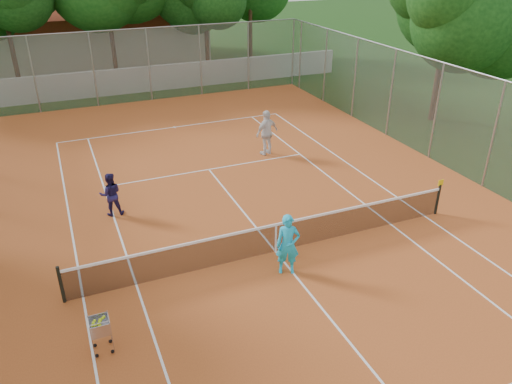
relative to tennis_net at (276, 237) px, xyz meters
name	(u,v)px	position (x,y,z in m)	size (l,w,h in m)	color
ground	(276,252)	(0.00, 0.00, -0.51)	(120.00, 120.00, 0.00)	#13330E
court_pad	(276,252)	(0.00, 0.00, -0.50)	(18.00, 34.00, 0.02)	#B35522
court_lines	(276,251)	(0.00, 0.00, -0.49)	(10.98, 23.78, 0.01)	white
tennis_net	(276,237)	(0.00, 0.00, 0.00)	(11.88, 0.10, 0.98)	black
perimeter_fence	(277,192)	(0.00, 0.00, 1.49)	(18.00, 34.00, 4.00)	slate
boundary_wall	(144,79)	(0.00, 19.00, 0.24)	(26.00, 0.30, 1.50)	silver
clubhouse	(88,31)	(-2.00, 29.00, 1.69)	(16.40, 9.00, 4.40)	beige
player_near	(288,245)	(-0.12, -1.02, 0.39)	(0.64, 0.42, 1.77)	#1AB1DE
player_far_left	(111,194)	(-4.09, 4.17, 0.26)	(0.73, 0.57, 1.50)	#1E1848
player_far_right	(267,133)	(2.81, 7.00, 0.48)	(1.14, 0.47, 1.95)	silver
ball_hopper	(101,334)	(-5.24, -2.11, -0.01)	(0.46, 0.46, 0.96)	#BABAC1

